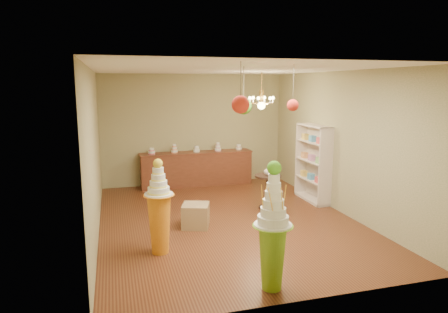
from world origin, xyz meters
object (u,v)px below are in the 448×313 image
object	(u,v)px
pedestal_green	(273,240)
round_table	(268,187)
sideboard	(197,168)
pedestal_orange	(159,216)

from	to	relation	value
pedestal_green	round_table	world-z (taller)	pedestal_green
pedestal_green	sideboard	world-z (taller)	pedestal_green
round_table	sideboard	bearing A→B (deg)	113.72
pedestal_orange	round_table	bearing A→B (deg)	34.17
pedestal_green	round_table	xyz separation A→B (m)	(1.29, 3.35, -0.20)
pedestal_orange	round_table	distance (m)	3.13
pedestal_green	pedestal_orange	world-z (taller)	pedestal_green
round_table	pedestal_green	bearing A→B (deg)	-111.02
pedestal_orange	sideboard	bearing A→B (deg)	70.44
pedestal_green	pedestal_orange	distance (m)	2.06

